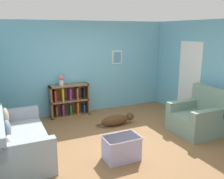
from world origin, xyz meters
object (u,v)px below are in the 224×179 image
(bookshelf, at_px, (69,100))
(recliner_chair, at_px, (198,118))
(coffee_table, at_px, (121,147))
(couch, at_px, (19,141))
(dog, at_px, (117,120))
(vase, at_px, (61,80))

(bookshelf, height_order, recliner_chair, recliner_chair)
(recliner_chair, height_order, coffee_table, recliner_chair)
(coffee_table, bearing_deg, couch, 150.73)
(couch, bearing_deg, dog, 14.44)
(bookshelf, height_order, coffee_table, bookshelf)
(couch, bearing_deg, recliner_chair, -8.41)
(vase, bearing_deg, recliner_chair, -42.79)
(dog, bearing_deg, recliner_chair, -37.98)
(vase, bearing_deg, dog, -48.48)
(couch, height_order, coffee_table, couch)
(dog, bearing_deg, coffee_table, -113.37)
(bookshelf, height_order, vase, vase)
(couch, distance_m, dog, 2.45)
(dog, bearing_deg, bookshelf, 125.42)
(coffee_table, distance_m, dog, 1.70)
(bookshelf, relative_size, recliner_chair, 1.01)
(coffee_table, relative_size, dog, 0.63)
(coffee_table, bearing_deg, vase, 98.28)
(recliner_chair, relative_size, dog, 1.01)
(bookshelf, bearing_deg, coffee_table, -85.76)
(couch, relative_size, bookshelf, 1.85)
(bookshelf, xyz_separation_m, vase, (-0.20, -0.02, 0.61))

